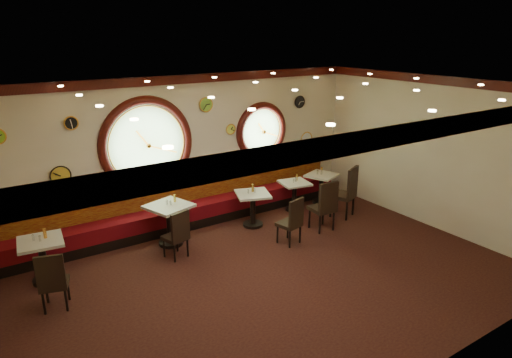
# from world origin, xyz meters

# --- Properties ---
(floor) EXTENTS (9.00, 6.00, 0.00)m
(floor) POSITION_xyz_m (0.00, 0.00, 0.00)
(floor) COLOR black
(floor) RESTS_ON ground
(ceiling) EXTENTS (9.00, 6.00, 0.02)m
(ceiling) POSITION_xyz_m (0.00, 0.00, 3.20)
(ceiling) COLOR gold
(ceiling) RESTS_ON wall_back
(wall_back) EXTENTS (9.00, 0.02, 3.20)m
(wall_back) POSITION_xyz_m (0.00, 3.00, 1.60)
(wall_back) COLOR beige
(wall_back) RESTS_ON floor
(wall_front) EXTENTS (9.00, 0.02, 3.20)m
(wall_front) POSITION_xyz_m (0.00, -3.00, 1.60)
(wall_front) COLOR beige
(wall_front) RESTS_ON floor
(wall_right) EXTENTS (0.02, 6.00, 3.20)m
(wall_right) POSITION_xyz_m (4.50, 0.00, 1.60)
(wall_right) COLOR beige
(wall_right) RESTS_ON floor
(molding_back) EXTENTS (9.00, 0.10, 0.18)m
(molding_back) POSITION_xyz_m (0.00, 2.95, 3.11)
(molding_back) COLOR #380C0A
(molding_back) RESTS_ON wall_back
(molding_front) EXTENTS (9.00, 0.10, 0.18)m
(molding_front) POSITION_xyz_m (0.00, -2.95, 3.11)
(molding_front) COLOR #380C0A
(molding_front) RESTS_ON wall_back
(molding_right) EXTENTS (0.10, 6.00, 0.18)m
(molding_right) POSITION_xyz_m (4.45, 0.00, 3.11)
(molding_right) COLOR #380C0A
(molding_right) RESTS_ON wall_back
(banquette_base) EXTENTS (8.00, 0.55, 0.20)m
(banquette_base) POSITION_xyz_m (0.00, 2.72, 0.10)
(banquette_base) COLOR black
(banquette_base) RESTS_ON floor
(banquette_seat) EXTENTS (8.00, 0.55, 0.30)m
(banquette_seat) POSITION_xyz_m (0.00, 2.72, 0.35)
(banquette_seat) COLOR #59070F
(banquette_seat) RESTS_ON banquette_base
(banquette_back) EXTENTS (8.00, 0.10, 0.55)m
(banquette_back) POSITION_xyz_m (0.00, 2.94, 0.75)
(banquette_back) COLOR #621007
(banquette_back) RESTS_ON wall_back
(porthole_left_glass) EXTENTS (1.66, 0.02, 1.66)m
(porthole_left_glass) POSITION_xyz_m (-0.60, 3.00, 1.85)
(porthole_left_glass) COLOR #82BA6F
(porthole_left_glass) RESTS_ON wall_back
(porthole_left_frame) EXTENTS (1.98, 0.18, 1.98)m
(porthole_left_frame) POSITION_xyz_m (-0.60, 2.98, 1.85)
(porthole_left_frame) COLOR #380C0A
(porthole_left_frame) RESTS_ON wall_back
(porthole_left_ring) EXTENTS (1.61, 0.03, 1.61)m
(porthole_left_ring) POSITION_xyz_m (-0.60, 2.95, 1.85)
(porthole_left_ring) COLOR gold
(porthole_left_ring) RESTS_ON wall_back
(porthole_right_glass) EXTENTS (1.10, 0.02, 1.10)m
(porthole_right_glass) POSITION_xyz_m (2.20, 3.00, 1.80)
(porthole_right_glass) COLOR #82BA6F
(porthole_right_glass) RESTS_ON wall_back
(porthole_right_frame) EXTENTS (1.38, 0.18, 1.38)m
(porthole_right_frame) POSITION_xyz_m (2.20, 2.98, 1.80)
(porthole_right_frame) COLOR #380C0A
(porthole_right_frame) RESTS_ON wall_back
(porthole_right_ring) EXTENTS (1.09, 0.03, 1.09)m
(porthole_right_ring) POSITION_xyz_m (2.20, 2.95, 1.80)
(porthole_right_ring) COLOR gold
(porthole_right_ring) RESTS_ON wall_back
(wall_clock_0) EXTENTS (0.36, 0.03, 0.36)m
(wall_clock_0) POSITION_xyz_m (-2.30, 2.96, 1.50)
(wall_clock_0) COLOR gold
(wall_clock_0) RESTS_ON wall_back
(wall_clock_1) EXTENTS (0.24, 0.03, 0.24)m
(wall_clock_1) POSITION_xyz_m (-2.00, 2.96, 2.45)
(wall_clock_1) COLOR black
(wall_clock_1) RESTS_ON wall_back
(wall_clock_2) EXTENTS (0.30, 0.03, 0.30)m
(wall_clock_2) POSITION_xyz_m (0.75, 2.96, 2.55)
(wall_clock_2) COLOR #7DBA3A
(wall_clock_2) RESTS_ON wall_back
(wall_clock_3) EXTENTS (0.24, 0.03, 0.24)m
(wall_clock_3) POSITION_xyz_m (0.85, 2.96, 1.20)
(wall_clock_3) COLOR red
(wall_clock_3) RESTS_ON wall_back
(wall_clock_4) EXTENTS (0.34, 0.03, 0.34)m
(wall_clock_4) POSITION_xyz_m (3.55, 2.96, 1.45)
(wall_clock_4) COLOR white
(wall_clock_4) RESTS_ON wall_back
(wall_clock_5) EXTENTS (0.28, 0.03, 0.28)m
(wall_clock_5) POSITION_xyz_m (3.30, 2.96, 2.40)
(wall_clock_5) COLOR black
(wall_clock_5) RESTS_ON wall_back
(wall_clock_7) EXTENTS (0.22, 0.03, 0.22)m
(wall_clock_7) POSITION_xyz_m (1.35, 2.96, 1.95)
(wall_clock_7) COLOR #D7E54C
(wall_clock_7) RESTS_ON wall_back
(wall_clock_8) EXTENTS (0.20, 0.03, 0.20)m
(wall_clock_8) POSITION_xyz_m (-1.90, 2.96, 1.20)
(wall_clock_8) COLOR silver
(wall_clock_8) RESTS_ON wall_back
(table_a) EXTENTS (0.77, 0.77, 0.76)m
(table_a) POSITION_xyz_m (-2.91, 1.93, 0.48)
(table_a) COLOR black
(table_a) RESTS_ON floor
(table_b) EXTENTS (0.95, 0.95, 0.83)m
(table_b) POSITION_xyz_m (-0.58, 2.09, 0.53)
(table_b) COLOR black
(table_b) RESTS_ON floor
(table_c) EXTENTS (0.88, 0.88, 0.75)m
(table_c) POSITION_xyz_m (1.28, 1.95, 0.47)
(table_c) COLOR black
(table_c) RESTS_ON floor
(table_d) EXTENTS (0.74, 0.74, 0.70)m
(table_d) POSITION_xyz_m (2.59, 2.17, 0.44)
(table_d) COLOR black
(table_d) RESTS_ON floor
(table_e) EXTENTS (0.85, 0.85, 0.72)m
(table_e) POSITION_xyz_m (3.45, 2.21, 0.46)
(table_e) COLOR black
(table_e) RESTS_ON floor
(chair_a) EXTENTS (0.50, 0.50, 0.59)m
(chair_a) POSITION_xyz_m (-2.94, 0.95, 0.55)
(chair_a) COLOR black
(chair_a) RESTS_ON floor
(chair_b) EXTENTS (0.48, 0.48, 0.58)m
(chair_b) POSITION_xyz_m (-0.69, 1.46, 0.54)
(chair_b) COLOR black
(chair_b) RESTS_ON floor
(chair_c) EXTENTS (0.49, 0.49, 0.60)m
(chair_c) POSITION_xyz_m (1.43, 0.75, 0.55)
(chair_c) COLOR black
(chair_c) RESTS_ON floor
(chair_d) EXTENTS (0.49, 0.49, 0.68)m
(chair_d) POSITION_xyz_m (2.39, 0.89, 0.63)
(chair_d) COLOR black
(chair_d) RESTS_ON floor
(chair_e) EXTENTS (0.65, 0.65, 0.73)m
(chair_e) POSITION_xyz_m (3.32, 1.19, 0.68)
(chair_e) COLOR black
(chair_e) RESTS_ON floor
(condiment_a_salt) EXTENTS (0.04, 0.04, 0.11)m
(condiment_a_salt) POSITION_xyz_m (-3.01, 1.97, 0.82)
(condiment_a_salt) COLOR silver
(condiment_a_salt) RESTS_ON table_a
(condiment_b_salt) EXTENTS (0.04, 0.04, 0.11)m
(condiment_b_salt) POSITION_xyz_m (-0.60, 2.11, 0.89)
(condiment_b_salt) COLOR silver
(condiment_b_salt) RESTS_ON table_b
(condiment_c_salt) EXTENTS (0.03, 0.03, 0.09)m
(condiment_c_salt) POSITION_xyz_m (1.19, 1.98, 0.80)
(condiment_c_salt) COLOR #BBBBBF
(condiment_c_salt) RESTS_ON table_c
(condiment_d_salt) EXTENTS (0.03, 0.03, 0.09)m
(condiment_d_salt) POSITION_xyz_m (2.55, 2.16, 0.74)
(condiment_d_salt) COLOR silver
(condiment_d_salt) RESTS_ON table_d
(condiment_a_pepper) EXTENTS (0.03, 0.03, 0.10)m
(condiment_a_pepper) POSITION_xyz_m (-2.92, 1.90, 0.81)
(condiment_a_pepper) COLOR silver
(condiment_a_pepper) RESTS_ON table_a
(condiment_b_pepper) EXTENTS (0.03, 0.03, 0.10)m
(condiment_b_pepper) POSITION_xyz_m (-0.54, 2.07, 0.88)
(condiment_b_pepper) COLOR silver
(condiment_b_pepper) RESTS_ON table_b
(condiment_c_pepper) EXTENTS (0.03, 0.03, 0.09)m
(condiment_c_pepper) POSITION_xyz_m (1.32, 1.94, 0.80)
(condiment_c_pepper) COLOR silver
(condiment_c_pepper) RESTS_ON table_c
(condiment_d_pepper) EXTENTS (0.04, 0.04, 0.11)m
(condiment_d_pepper) POSITION_xyz_m (2.63, 2.18, 0.75)
(condiment_d_pepper) COLOR #BBBABF
(condiment_d_pepper) RESTS_ON table_d
(condiment_a_bottle) EXTENTS (0.05, 0.05, 0.17)m
(condiment_a_bottle) POSITION_xyz_m (-2.82, 1.98, 0.85)
(condiment_a_bottle) COLOR orange
(condiment_a_bottle) RESTS_ON table_a
(condiment_b_bottle) EXTENTS (0.05, 0.05, 0.15)m
(condiment_b_bottle) POSITION_xyz_m (-0.41, 2.18, 0.91)
(condiment_b_bottle) COLOR gold
(condiment_b_bottle) RESTS_ON table_b
(condiment_c_bottle) EXTENTS (0.05, 0.05, 0.17)m
(condiment_c_bottle) POSITION_xyz_m (1.33, 2.03, 0.84)
(condiment_c_bottle) COLOR gold
(condiment_c_bottle) RESTS_ON table_c
(condiment_d_bottle) EXTENTS (0.05, 0.05, 0.15)m
(condiment_d_bottle) POSITION_xyz_m (2.71, 2.25, 0.77)
(condiment_d_bottle) COLOR gold
(condiment_d_bottle) RESTS_ON table_d
(condiment_e_salt) EXTENTS (0.04, 0.04, 0.11)m
(condiment_e_salt) POSITION_xyz_m (3.36, 2.26, 0.78)
(condiment_e_salt) COLOR silver
(condiment_e_salt) RESTS_ON table_e
(condiment_e_pepper) EXTENTS (0.04, 0.04, 0.11)m
(condiment_e_pepper) POSITION_xyz_m (3.43, 2.20, 0.78)
(condiment_e_pepper) COLOR silver
(condiment_e_pepper) RESTS_ON table_e
(condiment_e_bottle) EXTENTS (0.04, 0.04, 0.14)m
(condiment_e_bottle) POSITION_xyz_m (3.55, 2.32, 0.79)
(condiment_e_bottle) COLOR gold
(condiment_e_bottle) RESTS_ON table_e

